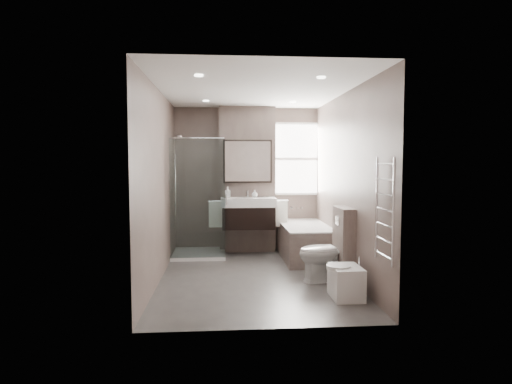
{
  "coord_description": "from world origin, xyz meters",
  "views": [
    {
      "loc": [
        -0.43,
        -5.92,
        1.62
      ],
      "look_at": [
        0.04,
        0.15,
        1.19
      ],
      "focal_mm": 30.0,
      "sensor_mm": 36.0,
      "label": 1
    }
  ],
  "objects": [
    {
      "name": "soap_bottle_b",
      "position": [
        0.12,
        1.53,
        1.07
      ],
      "size": [
        0.1,
        0.1,
        0.13
      ],
      "primitive_type": "imported",
      "color": "white",
      "rests_on": "vanity"
    },
    {
      "name": "toilet",
      "position": [
        0.97,
        -0.28,
        0.39
      ],
      "size": [
        0.84,
        0.57,
        0.79
      ],
      "primitive_type": "imported",
      "rotation": [
        0.0,
        0.0,
        -1.4
      ],
      "color": "white",
      "rests_on": "ground"
    },
    {
      "name": "cistern_box",
      "position": [
        1.21,
        -0.25,
        0.5
      ],
      "size": [
        0.19,
        0.55,
        1.0
      ],
      "color": "#60514B",
      "rests_on": "ground"
    },
    {
      "name": "towel_radiator",
      "position": [
        1.25,
        -1.6,
        1.12
      ],
      "size": [
        0.03,
        0.49,
        1.1
      ],
      "color": "silver",
      "rests_on": "room"
    },
    {
      "name": "mirror_cabinet",
      "position": [
        0.0,
        1.61,
        1.63
      ],
      "size": [
        0.86,
        0.08,
        0.76
      ],
      "color": "black",
      "rests_on": "vanity_pier"
    },
    {
      "name": "bidet",
      "position": [
        1.01,
        -1.02,
        0.2
      ],
      "size": [
        0.41,
        0.48,
        0.5
      ],
      "color": "white",
      "rests_on": "ground"
    },
    {
      "name": "window",
      "position": [
        0.9,
        1.88,
        1.68
      ],
      "size": [
        0.98,
        0.06,
        1.33
      ],
      "color": "white",
      "rests_on": "room"
    },
    {
      "name": "towel_left",
      "position": [
        -0.56,
        1.4,
        0.72
      ],
      "size": [
        0.24,
        0.06,
        0.44
      ],
      "primitive_type": "cube",
      "color": "white",
      "rests_on": "vanity_pier"
    },
    {
      "name": "towel_right",
      "position": [
        0.56,
        1.4,
        0.72
      ],
      "size": [
        0.24,
        0.06,
        0.44
      ],
      "primitive_type": "cube",
      "color": "white",
      "rests_on": "vanity_pier"
    },
    {
      "name": "room",
      "position": [
        0.0,
        0.0,
        1.3
      ],
      "size": [
        2.7,
        3.9,
        2.7
      ],
      "color": "#454240",
      "rests_on": "ground"
    },
    {
      "name": "shower_enclosure",
      "position": [
        -0.75,
        1.35,
        0.49
      ],
      "size": [
        0.9,
        0.9,
        2.0
      ],
      "color": "white",
      "rests_on": "ground"
    },
    {
      "name": "vanity",
      "position": [
        0.0,
        1.43,
        0.74
      ],
      "size": [
        0.95,
        0.47,
        0.66
      ],
      "color": "black",
      "rests_on": "vanity_pier"
    },
    {
      "name": "bathtub",
      "position": [
        0.92,
        1.1,
        0.32
      ],
      "size": [
        0.75,
        1.6,
        0.57
      ],
      "color": "#60514B",
      "rests_on": "ground"
    },
    {
      "name": "soap_bottle_a",
      "position": [
        -0.35,
        1.42,
        1.1
      ],
      "size": [
        0.09,
        0.09,
        0.2
      ],
      "primitive_type": "imported",
      "color": "white",
      "rests_on": "vanity"
    },
    {
      "name": "vanity_pier",
      "position": [
        0.0,
        1.77,
        1.3
      ],
      "size": [
        1.0,
        0.25,
        2.6
      ],
      "primitive_type": "cube",
      "color": "#60514B",
      "rests_on": "ground"
    }
  ]
}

